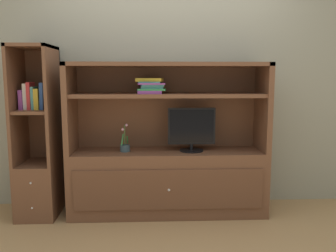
{
  "coord_description": "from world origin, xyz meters",
  "views": [
    {
      "loc": [
        -0.14,
        -2.92,
        1.34
      ],
      "look_at": [
        0.0,
        0.35,
        0.87
      ],
      "focal_mm": 37.43,
      "sensor_mm": 36.0,
      "label": 1
    }
  ],
  "objects_px": {
    "magazine_stack": "(151,86)",
    "upright_book_row": "(33,98)",
    "media_console": "(168,166)",
    "potted_plant": "(125,147)",
    "tv_monitor": "(192,129)",
    "bookshelf_tall": "(39,158)"
  },
  "relations": [
    {
      "from": "bookshelf_tall",
      "to": "magazine_stack",
      "type": "bearing_deg",
      "value": -0.54
    },
    {
      "from": "bookshelf_tall",
      "to": "upright_book_row",
      "type": "bearing_deg",
      "value": -151.41
    },
    {
      "from": "potted_plant",
      "to": "upright_book_row",
      "type": "relative_size",
      "value": 1.05
    },
    {
      "from": "upright_book_row",
      "to": "tv_monitor",
      "type": "bearing_deg",
      "value": -0.77
    },
    {
      "from": "upright_book_row",
      "to": "bookshelf_tall",
      "type": "bearing_deg",
      "value": 28.59
    },
    {
      "from": "media_console",
      "to": "bookshelf_tall",
      "type": "bearing_deg",
      "value": 179.77
    },
    {
      "from": "magazine_stack",
      "to": "bookshelf_tall",
      "type": "height_order",
      "value": "bookshelf_tall"
    },
    {
      "from": "tv_monitor",
      "to": "magazine_stack",
      "type": "height_order",
      "value": "magazine_stack"
    },
    {
      "from": "media_console",
      "to": "bookshelf_tall",
      "type": "xyz_separation_m",
      "value": [
        -1.24,
        0.01,
        0.08
      ]
    },
    {
      "from": "potted_plant",
      "to": "bookshelf_tall",
      "type": "bearing_deg",
      "value": 178.33
    },
    {
      "from": "bookshelf_tall",
      "to": "media_console",
      "type": "bearing_deg",
      "value": -0.23
    },
    {
      "from": "potted_plant",
      "to": "upright_book_row",
      "type": "xyz_separation_m",
      "value": [
        -0.85,
        0.01,
        0.47
      ]
    },
    {
      "from": "tv_monitor",
      "to": "bookshelf_tall",
      "type": "relative_size",
      "value": 0.28
    },
    {
      "from": "potted_plant",
      "to": "magazine_stack",
      "type": "distance_m",
      "value": 0.63
    },
    {
      "from": "media_console",
      "to": "bookshelf_tall",
      "type": "height_order",
      "value": "bookshelf_tall"
    },
    {
      "from": "upright_book_row",
      "to": "potted_plant",
      "type": "bearing_deg",
      "value": -0.9
    },
    {
      "from": "bookshelf_tall",
      "to": "potted_plant",
      "type": "bearing_deg",
      "value": -1.67
    },
    {
      "from": "media_console",
      "to": "upright_book_row",
      "type": "relative_size",
      "value": 7.43
    },
    {
      "from": "media_console",
      "to": "potted_plant",
      "type": "xyz_separation_m",
      "value": [
        -0.41,
        -0.02,
        0.2
      ]
    },
    {
      "from": "magazine_stack",
      "to": "bookshelf_tall",
      "type": "distance_m",
      "value": 1.28
    },
    {
      "from": "magazine_stack",
      "to": "upright_book_row",
      "type": "relative_size",
      "value": 1.32
    },
    {
      "from": "media_console",
      "to": "magazine_stack",
      "type": "height_order",
      "value": "media_console"
    }
  ]
}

